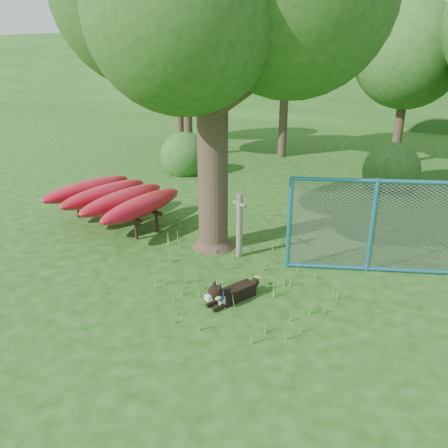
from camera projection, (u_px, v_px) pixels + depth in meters
The scene contains 13 objects.
ground at pixel (182, 295), 7.85m from camera, with size 80.00×80.00×0.00m, color #16450D.
wooden_post at pixel (239, 224), 9.12m from camera, with size 0.38×0.21×1.39m.
kayak_rack at pixel (114, 197), 10.96m from camera, with size 2.98×3.17×0.96m.
husky_dog at pixel (230, 293), 7.54m from camera, with size 0.60×1.06×0.50m.
fence_section at pixel (372, 226), 8.39m from camera, with size 3.03×1.35×3.17m.
wildflower_clump at pixel (257, 278), 8.02m from camera, with size 0.11×0.12×0.24m.
bg_tree_a at pixel (186, 45), 17.39m from camera, with size 4.40×4.40×6.70m.
bg_tree_b at pixel (288, 14), 17.02m from camera, with size 5.20×5.20×8.22m.
bg_tree_c at pixel (409, 55), 16.30m from camera, with size 4.00×4.00×6.12m.
bg_tree_f at pixel (178, 64), 21.25m from camera, with size 3.60×3.60×5.55m.
shrub_left at pixel (185, 173), 16.25m from camera, with size 1.80×1.80×1.80m, color #24571C.
shrub_mid at pixel (389, 189), 14.27m from camera, with size 1.80×1.80×1.80m, color #24571C.
wooded_hillside at pixel (415, 74), 29.60m from camera, with size 80.00×12.00×6.00m, color #24571C.
Camera 1 is at (4.04, -5.63, 3.97)m, focal length 35.00 mm.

